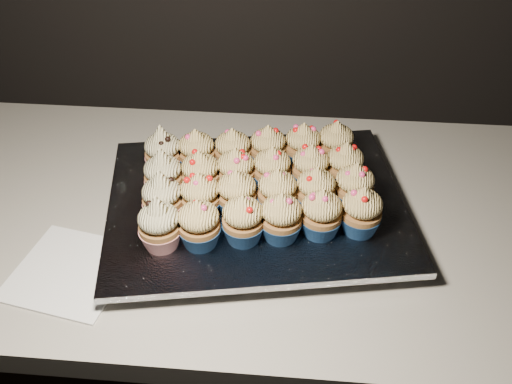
% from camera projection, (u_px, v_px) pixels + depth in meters
% --- Properties ---
extents(cabinet, '(2.40, 0.60, 0.86)m').
position_uv_depth(cabinet, '(288.00, 371.00, 1.26)').
color(cabinet, black).
rests_on(cabinet, ground).
extents(worktop, '(2.44, 0.64, 0.04)m').
position_uv_depth(worktop, '(298.00, 219.00, 0.97)').
color(worktop, beige).
rests_on(worktop, cabinet).
extents(napkin, '(0.19, 0.19, 0.00)m').
position_uv_depth(napkin, '(71.00, 271.00, 0.85)').
color(napkin, white).
rests_on(napkin, worktop).
extents(baking_tray, '(0.49, 0.41, 0.02)m').
position_uv_depth(baking_tray, '(256.00, 210.00, 0.94)').
color(baking_tray, black).
rests_on(baking_tray, worktop).
extents(foil_lining, '(0.54, 0.45, 0.01)m').
position_uv_depth(foil_lining, '(256.00, 202.00, 0.93)').
color(foil_lining, silver).
rests_on(foil_lining, baking_tray).
extents(cupcake_0, '(0.06, 0.06, 0.10)m').
position_uv_depth(cupcake_0, '(159.00, 225.00, 0.82)').
color(cupcake_0, maroon).
rests_on(cupcake_0, foil_lining).
extents(cupcake_1, '(0.06, 0.06, 0.08)m').
position_uv_depth(cupcake_1, '(199.00, 224.00, 0.83)').
color(cupcake_1, navy).
rests_on(cupcake_1, foil_lining).
extents(cupcake_2, '(0.06, 0.06, 0.08)m').
position_uv_depth(cupcake_2, '(243.00, 220.00, 0.83)').
color(cupcake_2, navy).
rests_on(cupcake_2, foil_lining).
extents(cupcake_3, '(0.06, 0.06, 0.08)m').
position_uv_depth(cupcake_3, '(281.00, 218.00, 0.84)').
color(cupcake_3, navy).
rests_on(cupcake_3, foil_lining).
extents(cupcake_4, '(0.06, 0.06, 0.08)m').
position_uv_depth(cupcake_4, '(321.00, 214.00, 0.84)').
color(cupcake_4, navy).
rests_on(cupcake_4, foil_lining).
extents(cupcake_5, '(0.06, 0.06, 0.08)m').
position_uv_depth(cupcake_5, '(361.00, 211.00, 0.85)').
color(cupcake_5, navy).
rests_on(cupcake_5, foil_lining).
extents(cupcake_6, '(0.06, 0.06, 0.10)m').
position_uv_depth(cupcake_6, '(162.00, 198.00, 0.87)').
color(cupcake_6, maroon).
rests_on(cupcake_6, foil_lining).
extents(cupcake_7, '(0.06, 0.06, 0.08)m').
position_uv_depth(cupcake_7, '(200.00, 197.00, 0.88)').
color(cupcake_7, navy).
rests_on(cupcake_7, foil_lining).
extents(cupcake_8, '(0.06, 0.06, 0.08)m').
position_uv_depth(cupcake_8, '(237.00, 194.00, 0.88)').
color(cupcake_8, navy).
rests_on(cupcake_8, foil_lining).
extents(cupcake_9, '(0.06, 0.06, 0.08)m').
position_uv_depth(cupcake_9, '(277.00, 193.00, 0.88)').
color(cupcake_9, navy).
rests_on(cupcake_9, foil_lining).
extents(cupcake_10, '(0.06, 0.06, 0.08)m').
position_uv_depth(cupcake_10, '(316.00, 191.00, 0.89)').
color(cupcake_10, navy).
rests_on(cupcake_10, foil_lining).
extents(cupcake_11, '(0.06, 0.06, 0.08)m').
position_uv_depth(cupcake_11, '(354.00, 187.00, 0.89)').
color(cupcake_11, navy).
rests_on(cupcake_11, foil_lining).
extents(cupcake_12, '(0.06, 0.06, 0.10)m').
position_uv_depth(cupcake_12, '(163.00, 175.00, 0.91)').
color(cupcake_12, maroon).
rests_on(cupcake_12, foil_lining).
extents(cupcake_13, '(0.06, 0.06, 0.08)m').
position_uv_depth(cupcake_13, '(200.00, 174.00, 0.92)').
color(cupcake_13, navy).
rests_on(cupcake_13, foil_lining).
extents(cupcake_14, '(0.06, 0.06, 0.08)m').
position_uv_depth(cupcake_14, '(236.00, 171.00, 0.93)').
color(cupcake_14, navy).
rests_on(cupcake_14, foil_lining).
extents(cupcake_15, '(0.06, 0.06, 0.08)m').
position_uv_depth(cupcake_15, '(272.00, 170.00, 0.93)').
color(cupcake_15, navy).
rests_on(cupcake_15, foil_lining).
extents(cupcake_16, '(0.06, 0.06, 0.08)m').
position_uv_depth(cupcake_16, '(311.00, 168.00, 0.93)').
color(cupcake_16, navy).
rests_on(cupcake_16, foil_lining).
extents(cupcake_17, '(0.06, 0.06, 0.08)m').
position_uv_depth(cupcake_17, '(345.00, 165.00, 0.94)').
color(cupcake_17, navy).
rests_on(cupcake_17, foil_lining).
extents(cupcake_18, '(0.06, 0.06, 0.10)m').
position_uv_depth(cupcake_18, '(163.00, 152.00, 0.96)').
color(cupcake_18, maroon).
rests_on(cupcake_18, foil_lining).
extents(cupcake_19, '(0.06, 0.06, 0.08)m').
position_uv_depth(cupcake_19, '(197.00, 152.00, 0.97)').
color(cupcake_19, navy).
rests_on(cupcake_19, foil_lining).
extents(cupcake_20, '(0.06, 0.06, 0.08)m').
position_uv_depth(cupcake_20, '(233.00, 151.00, 0.97)').
color(cupcake_20, navy).
rests_on(cupcake_20, foil_lining).
extents(cupcake_21, '(0.06, 0.06, 0.08)m').
position_uv_depth(cupcake_21, '(268.00, 148.00, 0.98)').
color(cupcake_21, navy).
rests_on(cupcake_21, foil_lining).
extents(cupcake_22, '(0.06, 0.06, 0.08)m').
position_uv_depth(cupcake_22, '(303.00, 146.00, 0.98)').
color(cupcake_22, navy).
rests_on(cupcake_22, foil_lining).
extents(cupcake_23, '(0.06, 0.06, 0.08)m').
position_uv_depth(cupcake_23, '(336.00, 144.00, 0.99)').
color(cupcake_23, navy).
rests_on(cupcake_23, foil_lining).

